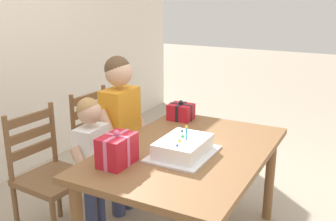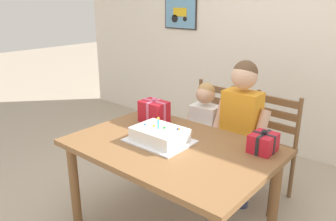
{
  "view_description": "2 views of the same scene",
  "coord_description": "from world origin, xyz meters",
  "px_view_note": "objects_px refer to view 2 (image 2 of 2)",
  "views": [
    {
      "loc": [
        -2.09,
        -0.97,
        1.66
      ],
      "look_at": [
        -0.0,
        0.14,
        0.96
      ],
      "focal_mm": 41.83,
      "sensor_mm": 36.0,
      "label": 1
    },
    {
      "loc": [
        1.33,
        -1.62,
        1.67
      ],
      "look_at": [
        -0.16,
        0.16,
        0.9
      ],
      "focal_mm": 35.4,
      "sensor_mm": 36.0,
      "label": 2
    }
  ],
  "objects_px": {
    "gift_box_red_large": "(154,112)",
    "chair_left": "(205,130)",
    "birthday_cake": "(160,135)",
    "gift_box_beside_cake": "(263,143)",
    "child_older": "(241,121)",
    "child_younger": "(204,127)",
    "chair_right": "(266,148)",
    "dining_table": "(171,157)"
  },
  "relations": [
    {
      "from": "dining_table",
      "to": "gift_box_beside_cake",
      "type": "relative_size",
      "value": 7.5
    },
    {
      "from": "gift_box_red_large",
      "to": "chair_right",
      "type": "xyz_separation_m",
      "value": [
        0.71,
        0.64,
        -0.34
      ]
    },
    {
      "from": "birthday_cake",
      "to": "child_older",
      "type": "height_order",
      "value": "child_older"
    },
    {
      "from": "dining_table",
      "to": "gift_box_beside_cake",
      "type": "bearing_deg",
      "value": 30.15
    },
    {
      "from": "child_older",
      "to": "chair_right",
      "type": "bearing_deg",
      "value": 64.41
    },
    {
      "from": "birthday_cake",
      "to": "gift_box_beside_cake",
      "type": "bearing_deg",
      "value": 27.3
    },
    {
      "from": "chair_left",
      "to": "child_older",
      "type": "xyz_separation_m",
      "value": [
        0.5,
        -0.26,
        0.29
      ]
    },
    {
      "from": "gift_box_red_large",
      "to": "child_older",
      "type": "xyz_separation_m",
      "value": [
        0.59,
        0.38,
        -0.05
      ]
    },
    {
      "from": "child_younger",
      "to": "gift_box_red_large",
      "type": "bearing_deg",
      "value": -121.97
    },
    {
      "from": "birthday_cake",
      "to": "chair_right",
      "type": "distance_m",
      "value": 1.04
    },
    {
      "from": "dining_table",
      "to": "chair_right",
      "type": "bearing_deg",
      "value": 70.68
    },
    {
      "from": "birthday_cake",
      "to": "chair_left",
      "type": "xyz_separation_m",
      "value": [
        -0.22,
        0.91,
        -0.3
      ]
    },
    {
      "from": "chair_left",
      "to": "child_older",
      "type": "distance_m",
      "value": 0.63
    },
    {
      "from": "gift_box_beside_cake",
      "to": "chair_right",
      "type": "distance_m",
      "value": 0.7
    },
    {
      "from": "chair_right",
      "to": "child_older",
      "type": "distance_m",
      "value": 0.41
    },
    {
      "from": "chair_left",
      "to": "birthday_cake",
      "type": "bearing_deg",
      "value": -76.52
    },
    {
      "from": "birthday_cake",
      "to": "child_younger",
      "type": "relative_size",
      "value": 0.43
    },
    {
      "from": "child_older",
      "to": "child_younger",
      "type": "distance_m",
      "value": 0.37
    },
    {
      "from": "chair_left",
      "to": "child_younger",
      "type": "relative_size",
      "value": 0.91
    },
    {
      "from": "dining_table",
      "to": "birthday_cake",
      "type": "xyz_separation_m",
      "value": [
        -0.09,
        -0.01,
        0.14
      ]
    },
    {
      "from": "gift_box_beside_cake",
      "to": "gift_box_red_large",
      "type": "bearing_deg",
      "value": -177.08
    },
    {
      "from": "chair_right",
      "to": "child_older",
      "type": "relative_size",
      "value": 0.74
    },
    {
      "from": "gift_box_beside_cake",
      "to": "chair_left",
      "type": "distance_m",
      "value": 1.08
    },
    {
      "from": "birthday_cake",
      "to": "gift_box_red_large",
      "type": "relative_size",
      "value": 1.9
    },
    {
      "from": "chair_left",
      "to": "gift_box_red_large",
      "type": "bearing_deg",
      "value": -97.4
    },
    {
      "from": "dining_table",
      "to": "child_older",
      "type": "relative_size",
      "value": 1.13
    },
    {
      "from": "gift_box_red_large",
      "to": "gift_box_beside_cake",
      "type": "xyz_separation_m",
      "value": [
        0.93,
        0.05,
        -0.03
      ]
    },
    {
      "from": "gift_box_beside_cake",
      "to": "child_older",
      "type": "distance_m",
      "value": 0.48
    },
    {
      "from": "dining_table",
      "to": "chair_right",
      "type": "xyz_separation_m",
      "value": [
        0.32,
        0.9,
        -0.16
      ]
    },
    {
      "from": "chair_left",
      "to": "child_older",
      "type": "relative_size",
      "value": 0.74
    },
    {
      "from": "gift_box_red_large",
      "to": "child_younger",
      "type": "bearing_deg",
      "value": 58.03
    },
    {
      "from": "child_older",
      "to": "child_younger",
      "type": "height_order",
      "value": "child_older"
    },
    {
      "from": "chair_right",
      "to": "child_younger",
      "type": "height_order",
      "value": "child_younger"
    },
    {
      "from": "gift_box_red_large",
      "to": "chair_left",
      "type": "relative_size",
      "value": 0.25
    },
    {
      "from": "child_older",
      "to": "birthday_cake",
      "type": "bearing_deg",
      "value": -113.38
    },
    {
      "from": "birthday_cake",
      "to": "chair_left",
      "type": "bearing_deg",
      "value": 103.48
    },
    {
      "from": "chair_right",
      "to": "gift_box_beside_cake",
      "type": "bearing_deg",
      "value": -69.96
    },
    {
      "from": "child_older",
      "to": "child_younger",
      "type": "relative_size",
      "value": 1.22
    },
    {
      "from": "chair_left",
      "to": "child_younger",
      "type": "height_order",
      "value": "child_younger"
    },
    {
      "from": "birthday_cake",
      "to": "chair_right",
      "type": "relative_size",
      "value": 0.48
    },
    {
      "from": "birthday_cake",
      "to": "gift_box_red_large",
      "type": "bearing_deg",
      "value": 137.74
    },
    {
      "from": "dining_table",
      "to": "birthday_cake",
      "type": "height_order",
      "value": "birthday_cake"
    }
  ]
}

